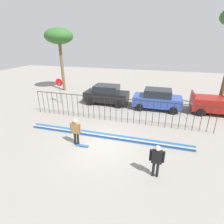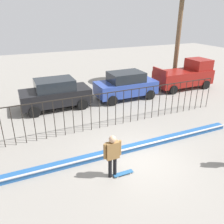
% 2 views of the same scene
% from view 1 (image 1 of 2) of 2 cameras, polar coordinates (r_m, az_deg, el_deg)
% --- Properties ---
extents(ground_plane, '(60.00, 60.00, 0.00)m').
position_cam_1_polar(ground_plane, '(11.04, -3.31, -10.42)').
color(ground_plane, gray).
extents(bowl_coping_ledge, '(11.00, 0.40, 0.27)m').
position_cam_1_polar(bowl_coping_ledge, '(11.65, -1.98, -7.81)').
color(bowl_coping_ledge, '#235699').
rests_on(bowl_coping_ledge, ground).
extents(perimeter_fence, '(14.04, 0.04, 1.94)m').
position_cam_1_polar(perimeter_fence, '(13.44, 1.34, 1.50)').
color(perimeter_fence, black).
rests_on(perimeter_fence, ground).
extents(skateboarder, '(0.70, 0.26, 1.74)m').
position_cam_1_polar(skateboarder, '(10.68, -11.75, -5.64)').
color(skateboarder, black).
rests_on(skateboarder, ground).
extents(skateboard, '(0.80, 0.20, 0.07)m').
position_cam_1_polar(skateboard, '(10.93, -9.60, -10.74)').
color(skateboard, '#26598C').
rests_on(skateboard, ground).
extents(camera_operator, '(0.68, 0.26, 1.69)m').
position_cam_1_polar(camera_operator, '(8.44, 14.40, -14.47)').
color(camera_operator, black).
rests_on(camera_operator, ground).
extents(parked_car_black, '(4.30, 2.12, 1.90)m').
position_cam_1_polar(parked_car_black, '(17.50, -1.75, 5.79)').
color(parked_car_black, black).
rests_on(parked_car_black, ground).
extents(parked_car_blue, '(4.30, 2.12, 1.90)m').
position_cam_1_polar(parked_car_blue, '(16.58, 14.55, 4.11)').
color(parked_car_blue, '#2D479E').
rests_on(parked_car_blue, ground).
extents(pickup_truck, '(4.70, 2.12, 2.24)m').
position_cam_1_polar(pickup_truck, '(17.63, 32.75, 2.49)').
color(pickup_truck, maroon).
rests_on(pickup_truck, ground).
extents(stop_sign, '(0.76, 0.07, 2.50)m').
position_cam_1_polar(stop_sign, '(18.32, -16.78, 7.69)').
color(stop_sign, slate).
rests_on(stop_sign, ground).
extents(palm_tree_short, '(3.27, 3.27, 7.33)m').
position_cam_1_polar(palm_tree_short, '(22.75, -16.94, 22.35)').
color(palm_tree_short, brown).
rests_on(palm_tree_short, ground).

